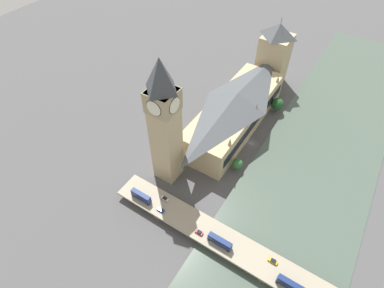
{
  "coord_description": "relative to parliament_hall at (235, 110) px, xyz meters",
  "views": [
    {
      "loc": [
        -37.86,
        128.53,
        136.06
      ],
      "look_at": [
        22.26,
        34.65,
        17.51
      ],
      "focal_mm": 28.0,
      "sensor_mm": 36.0,
      "label": 1
    }
  ],
  "objects": [
    {
      "name": "ground_plane",
      "position": [
        -17.05,
        8.0,
        -13.25
      ],
      "size": [
        600.0,
        600.0,
        0.0
      ],
      "primitive_type": "plane",
      "color": "#4C4C4F"
    },
    {
      "name": "river_water",
      "position": [
        -55.86,
        8.0,
        -13.1
      ],
      "size": [
        65.61,
        360.0,
        0.3
      ],
      "primitive_type": "cube",
      "color": "#47564C",
      "rests_on": "ground_plane"
    },
    {
      "name": "parliament_hall",
      "position": [
        0.0,
        0.0,
        0.0
      ],
      "size": [
        28.56,
        89.59,
        26.71
      ],
      "color": "tan",
      "rests_on": "ground_plane"
    },
    {
      "name": "clock_tower",
      "position": [
        12.94,
        54.88,
        26.38
      ],
      "size": [
        13.39,
        13.39,
        73.94
      ],
      "color": "tan",
      "rests_on": "ground_plane"
    },
    {
      "name": "victoria_tower",
      "position": [
        0.06,
        -58.59,
        10.01
      ],
      "size": [
        19.59,
        19.59,
        50.52
      ],
      "color": "tan",
      "rests_on": "ground_plane"
    },
    {
      "name": "road_bridge",
      "position": [
        -55.86,
        76.05,
        -9.29
      ],
      "size": [
        163.23,
        14.16,
        4.86
      ],
      "color": "gray",
      "rests_on": "ground_plane"
    },
    {
      "name": "double_decker_bus_lead",
      "position": [
        -66.52,
        79.66,
        -5.74
      ],
      "size": [
        11.73,
        2.6,
        4.83
      ],
      "color": "navy",
      "rests_on": "road_bridge"
    },
    {
      "name": "double_decker_bus_mid",
      "position": [
        -32.88,
        78.79,
        -5.84
      ],
      "size": [
        11.77,
        2.61,
        4.61
      ],
      "color": "navy",
      "rests_on": "road_bridge"
    },
    {
      "name": "double_decker_bus_rear",
      "position": [
        12.41,
        79.32,
        -5.62
      ],
      "size": [
        11.46,
        2.55,
        5.06
      ],
      "color": "navy",
      "rests_on": "road_bridge"
    },
    {
      "name": "car_northbound_lead",
      "position": [
        -22.21,
        79.3,
        -7.69
      ],
      "size": [
        3.93,
        1.79,
        1.4
      ],
      "color": "maroon",
      "rests_on": "road_bridge"
    },
    {
      "name": "car_northbound_mid",
      "position": [
        2.33,
        73.01,
        -7.66
      ],
      "size": [
        4.17,
        1.78,
        1.47
      ],
      "color": "silver",
      "rests_on": "road_bridge"
    },
    {
      "name": "car_southbound_lead",
      "position": [
        0.18,
        79.43,
        -7.72
      ],
      "size": [
        3.86,
        1.8,
        1.32
      ],
      "color": "navy",
      "rests_on": "road_bridge"
    },
    {
      "name": "car_southbound_mid",
      "position": [
        -56.56,
        73.33,
        -7.68
      ],
      "size": [
        4.29,
        1.79,
        1.43
      ],
      "color": "gold",
      "rests_on": "road_bridge"
    },
    {
      "name": "tree_embankment_near",
      "position": [
        -18.08,
        -28.51,
        -6.47
      ],
      "size": [
        8.37,
        8.37,
        10.99
      ],
      "color": "brown",
      "rests_on": "ground_plane"
    },
    {
      "name": "tree_embankment_mid",
      "position": [
        -18.4,
        31.76,
        -8.26
      ],
      "size": [
        6.12,
        6.12,
        8.07
      ],
      "color": "brown",
      "rests_on": "ground_plane"
    }
  ]
}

